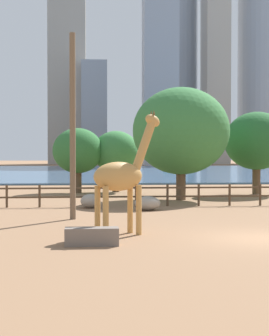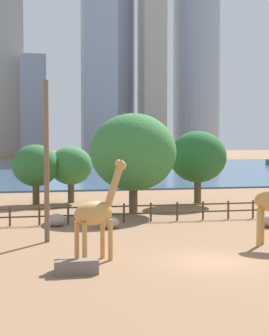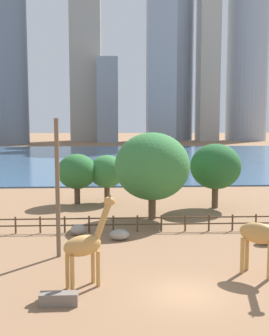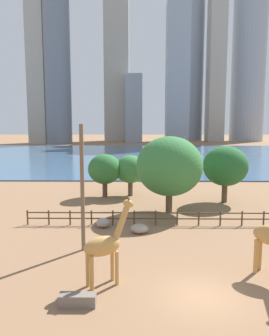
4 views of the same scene
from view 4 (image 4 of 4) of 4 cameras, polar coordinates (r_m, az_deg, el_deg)
ground_plane at (r=96.22m, az=2.72°, el=2.32°), size 400.00×400.00×0.00m
harbor_water at (r=93.22m, az=2.78°, el=2.22°), size 180.00×86.00×0.20m
giraffe_companion at (r=18.27m, az=-5.15°, el=-13.25°), size 2.94×2.04×4.81m
utility_pole at (r=22.78m, az=-9.07°, el=-3.53°), size 0.28×0.28×8.78m
boulder_near_fence at (r=26.93m, az=0.85°, el=-10.50°), size 1.44×1.04×0.78m
boulder_small at (r=28.52m, az=-5.50°, el=-9.46°), size 1.16×1.08×0.81m
feeding_trough at (r=17.31m, az=-9.91°, el=-21.70°), size 1.80×0.60×0.60m
enclosure_fence at (r=29.03m, az=6.45°, el=-8.45°), size 26.12×0.14×1.30m
tree_left_large at (r=40.21m, az=-0.73°, el=-0.23°), size 3.80×3.80×5.03m
tree_center_broad at (r=32.45m, az=6.11°, el=0.30°), size 6.55×6.55×7.62m
tree_right_tall at (r=39.80m, az=-5.21°, el=-0.23°), size 4.05×4.05×5.22m
tree_left_small at (r=38.05m, az=15.55°, el=0.31°), size 4.99×4.99×6.39m
boat_ferry at (r=101.40m, az=8.92°, el=3.11°), size 6.15×3.95×5.21m
skyline_tower_needle at (r=162.04m, az=-13.44°, el=21.32°), size 11.91×11.91×95.78m
skyline_block_central at (r=183.38m, az=-3.13°, el=21.40°), size 12.72×11.22×105.42m
skyline_tower_glass at (r=156.68m, az=7.50°, el=15.77°), size 10.48×8.43×62.67m
skyline_block_left at (r=165.46m, az=-16.51°, el=16.97°), size 8.07×10.07×73.41m
skyline_block_right at (r=168.44m, az=-0.08°, el=10.26°), size 8.25×12.54×33.50m
skyline_tower_short at (r=191.55m, az=19.43°, el=19.89°), size 17.51×17.51×102.11m
skyline_block_wide at (r=182.13m, az=13.97°, el=16.25°), size 8.21×11.64×74.01m
skyline_tower_far at (r=188.45m, az=9.27°, el=16.20°), size 17.22×17.22×74.87m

